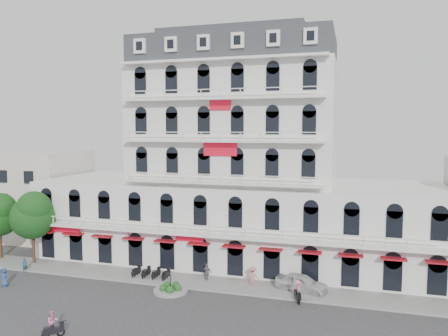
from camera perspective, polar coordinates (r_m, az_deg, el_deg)
ground at (r=36.00m, az=-6.33°, el=-19.54°), size 120.00×120.00×0.00m
sidewalk at (r=43.79m, az=-1.63°, el=-14.82°), size 53.00×4.00×0.16m
main_building at (r=50.06m, az=1.53°, el=-0.69°), size 45.00×15.00×25.80m
flank_building_west at (r=66.51m, az=-23.88°, el=-3.13°), size 14.00×10.00×12.00m
traffic_island at (r=42.09m, az=-6.97°, el=-15.44°), size 3.20×3.20×1.60m
parked_scooter_row at (r=45.90m, az=-9.50°, el=-14.05°), size 4.40×1.80×1.10m
tree_west_inner at (r=52.85m, az=-23.72°, el=-5.49°), size 4.76×4.76×8.25m
parked_car at (r=42.30m, az=10.09°, el=-14.55°), size 5.19×3.09×1.65m
rider_southwest at (r=35.42m, az=-21.48°, el=-18.46°), size 1.17×1.45×2.06m
rider_center at (r=39.90m, az=9.57°, el=-15.52°), size 0.84×1.64×1.93m
pedestrian_left at (r=47.87m, az=-26.76°, el=-12.60°), size 0.92×0.65×1.78m
pedestrian_mid at (r=44.15m, az=-2.24°, el=-13.50°), size 1.15×0.70×1.84m
pedestrian_right at (r=42.96m, az=3.76°, el=-13.97°), size 1.28×0.77×1.94m
pedestrian_far at (r=51.48m, az=-24.56°, el=-11.45°), size 0.53×0.64×1.49m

